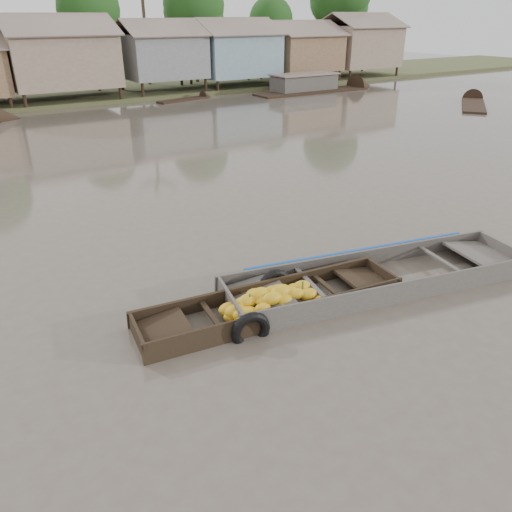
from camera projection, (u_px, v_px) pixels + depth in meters
ground at (314, 312)px, 9.84m from camera, size 120.00×120.00×0.00m
riverbank at (59, 50)px, 34.10m from camera, size 120.00×12.47×10.22m
banana_boat at (269, 305)px, 9.79m from camera, size 5.58×2.00×0.79m
viewer_boat at (379, 281)px, 10.90m from camera, size 7.19×3.25×0.56m
distant_boats at (245, 97)px, 34.21m from camera, size 46.42×15.88×1.38m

